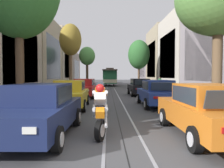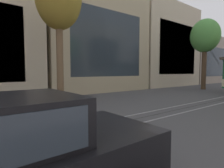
# 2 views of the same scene
# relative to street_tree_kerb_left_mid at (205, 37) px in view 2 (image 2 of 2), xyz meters

# --- Properties ---
(ground_plane) EXTENTS (160.00, 160.00, 0.00)m
(ground_plane) POSITION_rel_street_tree_kerb_left_mid_xyz_m (4.22, -12.81, -5.40)
(ground_plane) COLOR #424244
(trolley_track_rails) EXTENTS (1.14, 60.52, 0.01)m
(trolley_track_rails) POSITION_rel_street_tree_kerb_left_mid_xyz_m (4.22, -9.55, -5.40)
(trolley_track_rails) COLOR gray
(trolley_track_rails) RESTS_ON ground
(building_facade_left) EXTENTS (6.00, 52.22, 10.18)m
(building_facade_left) POSITION_rel_street_tree_kerb_left_mid_xyz_m (-6.32, -10.75, -0.88)
(building_facade_left) COLOR beige
(building_facade_left) RESTS_ON ground
(street_tree_kerb_left_mid) EXTENTS (2.96, 2.44, 7.22)m
(street_tree_kerb_left_mid) POSITION_rel_street_tree_kerb_left_mid_xyz_m (0.00, 0.00, 0.00)
(street_tree_kerb_left_mid) COLOR #4C3826
(street_tree_kerb_left_mid) RESTS_ON ground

